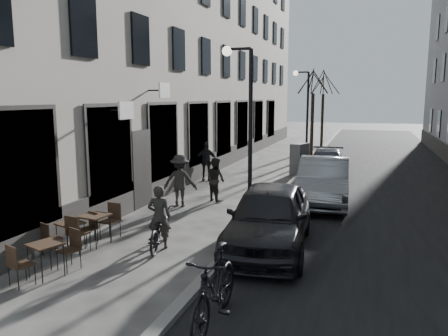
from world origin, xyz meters
The scene contains 21 objects.
ground centered at (0.00, 0.00, 0.00)m, with size 120.00×120.00×0.00m, color #3D3A37.
road centered at (3.85, 16.00, 0.00)m, with size 7.30×60.00×0.00m, color black.
kerb centered at (0.20, 16.00, 0.06)m, with size 0.25×60.00×0.12m, color slate.
building_left centered at (-6.00, 16.50, 8.00)m, with size 4.00×35.00×16.00m, color #A19887.
streetlamp_near centered at (-0.17, 6.00, 3.16)m, with size 0.90×0.28×5.09m.
streetlamp_far centered at (-0.17, 18.00, 3.16)m, with size 0.90×0.28×5.09m.
tree_near centered at (-0.10, 21.00, 4.66)m, with size 2.40×2.40×5.70m.
tree_far centered at (-0.10, 27.00, 4.66)m, with size 2.40×2.40×5.70m.
bistro_set_a centered at (-2.96, 0.95, 0.44)m, with size 0.84×1.50×0.86m.
bistro_set_b centered at (-3.55, 2.50, 0.41)m, with size 0.81×1.40×0.80m.
bistro_set_c centered at (-3.20, 2.98, 0.47)m, with size 0.71×1.59×0.92m.
utility_cabinet centered at (0.10, 14.86, 0.74)m, with size 0.55×0.99×1.49m, color slate.
bicycle centered at (-1.56, 3.30, 0.48)m, with size 0.64×1.82×0.96m, color black.
cyclist_rider centered at (-1.56, 3.30, 0.78)m, with size 0.57×0.38×1.57m, color #282523.
pedestrian_near centered at (-1.89, 8.38, 0.78)m, with size 0.76×0.59×1.56m, color black.
pedestrian_mid centered at (-2.77, 7.26, 0.88)m, with size 1.14×0.66×1.77m, color #2B2826.
pedestrian_far centered at (-3.60, 11.93, 0.86)m, with size 1.01×0.42×1.73m, color black.
car_near centered at (1.00, 4.10, 0.79)m, with size 1.87×4.64×1.58m, color black.
car_mid centered at (1.78, 9.30, 0.79)m, with size 1.66×4.77×1.57m, color gray.
car_far centered at (1.44, 14.35, 0.63)m, with size 1.76×4.33×1.26m, color #363740.
moped centered at (0.97, 0.21, 0.64)m, with size 0.60×2.13×1.28m, color black.
Camera 1 is at (3.19, -6.00, 3.67)m, focal length 35.00 mm.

